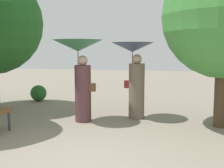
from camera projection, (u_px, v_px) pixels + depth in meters
name	position (u px, v px, depth m)	size (l,w,h in m)	color
ground_plane	(76.00, 158.00, 4.56)	(40.00, 40.00, 0.00)	gray
person_left	(80.00, 63.00, 6.79)	(1.21, 1.21, 2.03)	#563338
person_right	(134.00, 67.00, 7.14)	(1.09, 1.09, 1.98)	#6B5B4C
bush_path_right	(38.00, 93.00, 9.69)	(0.56, 0.56, 0.56)	#235B23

